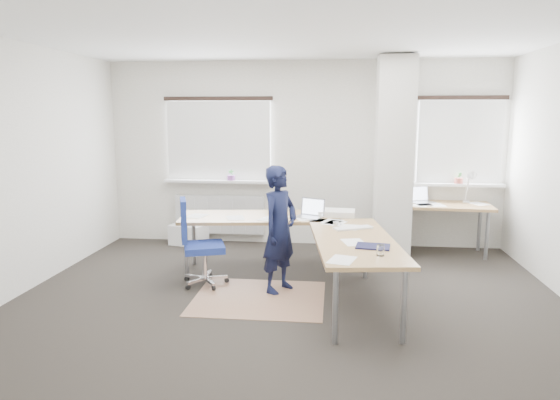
# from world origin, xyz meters

# --- Properties ---
(ground) EXTENTS (6.00, 6.00, 0.00)m
(ground) POSITION_xyz_m (0.00, 0.00, 0.00)
(ground) COLOR black
(ground) RESTS_ON ground
(room_shell) EXTENTS (6.04, 5.04, 2.82)m
(room_shell) POSITION_xyz_m (0.18, 0.45, 1.75)
(room_shell) COLOR beige
(room_shell) RESTS_ON ground
(floor_mat) EXTENTS (1.42, 1.21, 0.01)m
(floor_mat) POSITION_xyz_m (-0.32, 0.05, 0.00)
(floor_mat) COLOR #986D52
(floor_mat) RESTS_ON ground
(white_crate) EXTENTS (0.60, 0.49, 0.31)m
(white_crate) POSITION_xyz_m (-1.76, 2.25, 0.16)
(white_crate) COLOR white
(white_crate) RESTS_ON ground
(desk_main) EXTENTS (2.71, 2.63, 0.96)m
(desk_main) POSITION_xyz_m (0.18, 0.50, 0.69)
(desk_main) COLOR #9D6C44
(desk_main) RESTS_ON ground
(desk_side) EXTENTS (1.45, 0.80, 1.22)m
(desk_side) POSITION_xyz_m (2.02, 2.15, 0.69)
(desk_side) COLOR #9D6C44
(desk_side) RESTS_ON ground
(task_chair) EXTENTS (0.60, 0.58, 1.04)m
(task_chair) POSITION_xyz_m (-1.06, 0.42, 0.29)
(task_chair) COLOR navy
(task_chair) RESTS_ON ground
(person) EXTENTS (0.56, 0.63, 1.44)m
(person) POSITION_xyz_m (-0.12, 0.32, 0.72)
(person) COLOR black
(person) RESTS_ON ground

